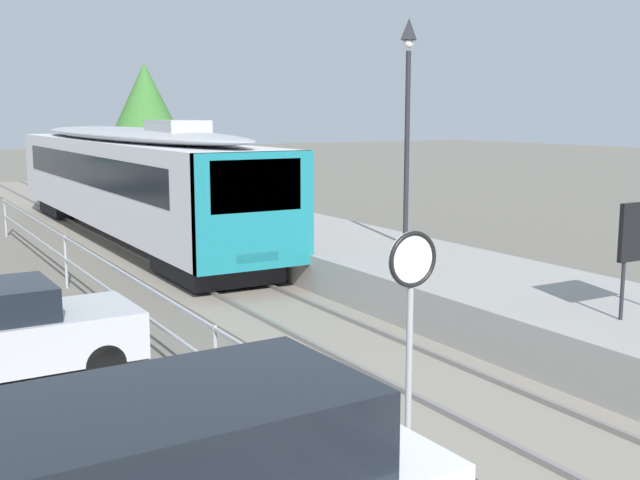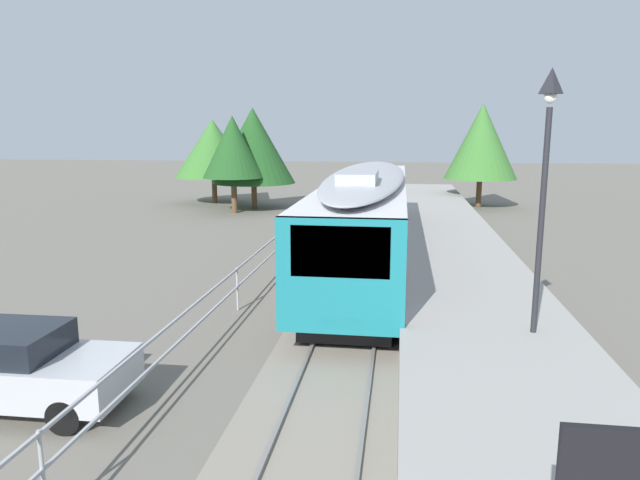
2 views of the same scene
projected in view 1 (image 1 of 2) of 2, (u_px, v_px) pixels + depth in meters
The scene contains 8 objects.
ground_plane at pixel (71, 279), 19.13m from camera, with size 160.00×160.00×0.00m, color #6B665B.
track_rails at pixel (186, 266), 20.62m from camera, with size 3.20×60.00×0.14m.
commuter_train at pixel (128, 174), 24.57m from camera, with size 2.82×19.16×3.74m.
station_platform at pixel (293, 241), 22.17m from camera, with size 3.90×60.00×0.90m, color #999691.
platform_lamp_mid_platform at pixel (408, 89), 18.26m from camera, with size 0.34×0.34×5.35m.
speed_limit_sign at pixel (412, 294), 8.24m from camera, with size 0.61×0.10×2.81m.
carpark_fence at pixel (215, 350), 10.31m from camera, with size 0.06×36.06×1.25m.
tree_distant_left at pixel (145, 108), 42.80m from camera, with size 4.76×4.76×6.87m.
Camera 1 is at (-7.11, 2.71, 4.01)m, focal length 43.41 mm.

